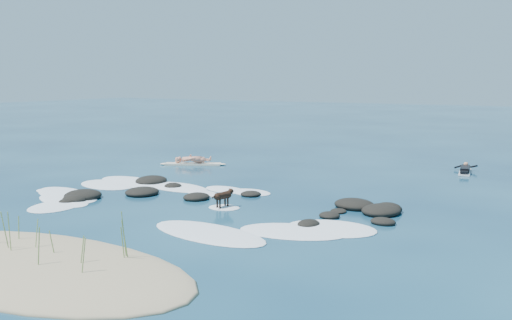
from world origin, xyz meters
The scene contains 8 objects.
ground centered at (0.00, 0.00, 0.00)m, with size 160.00×160.00×0.00m, color #0A2642.
sand_dune centered at (0.00, -8.20, 0.00)m, with size 9.00×4.40×0.60m, color #9E8966.
dune_grass centered at (0.29, -7.84, 0.59)m, with size 3.71×1.64×1.17m.
reef_rocks centered at (-0.15, 0.03, 0.09)m, with size 11.84×5.62×0.41m.
breaking_foam centered at (-1.95, -1.08, 0.01)m, with size 13.94×7.49×0.12m.
standing_surfer_rig centered at (-6.03, 6.32, 0.75)m, with size 3.11×1.80×1.90m.
paddling_surfer_rig centered at (6.24, 10.59, 0.14)m, with size 1.05×2.37×0.41m.
dog centered at (0.57, -0.97, 0.43)m, with size 0.41×1.02×0.66m.
Camera 1 is at (10.80, -16.55, 4.30)m, focal length 40.00 mm.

